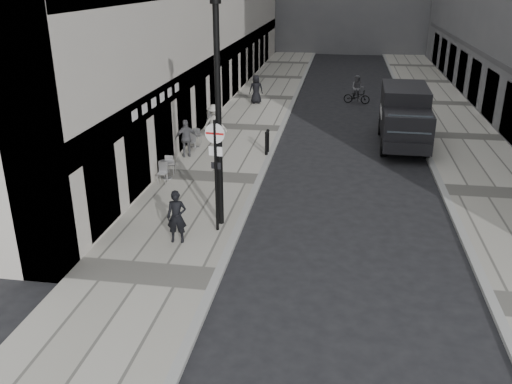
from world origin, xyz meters
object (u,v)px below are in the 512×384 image
sign_post (216,161)px  cyclist (357,93)px  panel_van (405,114)px  lamppost (218,102)px  walking_man (177,217)px

sign_post → cyclist: (4.58, 19.56, -1.70)m
panel_van → cyclist: bearing=104.5°
sign_post → panel_van: (6.60, 10.81, -0.89)m
sign_post → lamppost: bearing=96.8°
sign_post → walking_man: bearing=-129.1°
panel_van → lamppost: bearing=-121.2°
lamppost → panel_van: size_ratio=1.24×
cyclist → panel_van: bearing=-67.2°
lamppost → cyclist: bearing=76.5°
panel_van → cyclist: panel_van is taller
lamppost → sign_post: bearing=-90.0°
panel_van → walking_man: bearing=-121.4°
lamppost → panel_van: 12.50m
walking_man → panel_van: panel_van is taller
lamppost → panel_van: bearing=57.3°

